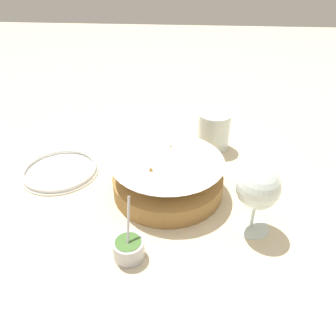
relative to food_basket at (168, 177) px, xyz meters
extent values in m
plane|color=beige|center=(0.00, -0.04, -0.04)|extent=(4.00, 4.00, 0.00)
cylinder|color=olive|center=(0.00, 0.00, -0.02)|extent=(0.26, 0.26, 0.05)
cone|color=white|center=(0.00, 0.00, 0.01)|extent=(0.26, 0.26, 0.09)
cylinder|color=#3D842D|center=(0.00, 0.00, -0.01)|extent=(0.20, 0.20, 0.01)
pyramid|color=#CC8E42|center=(0.06, 0.00, 0.02)|extent=(0.09, 0.09, 0.06)
pyramid|color=#CC8E42|center=(0.02, 0.05, 0.01)|extent=(0.09, 0.10, 0.05)
pyramid|color=#CC8E42|center=(-0.05, 0.03, 0.03)|extent=(0.05, 0.06, 0.07)
pyramid|color=#CC8E42|center=(-0.05, -0.04, 0.02)|extent=(0.07, 0.06, 0.05)
pyramid|color=#CC8E42|center=(0.00, 0.00, 0.02)|extent=(0.08, 0.09, 0.05)
cylinder|color=#B7B7BC|center=(-0.21, 0.06, -0.02)|extent=(0.06, 0.06, 0.04)
cylinder|color=#42702D|center=(-0.21, 0.06, -0.01)|extent=(0.05, 0.05, 0.03)
cylinder|color=#B7B7BC|center=(-0.20, 0.06, 0.03)|extent=(0.06, 0.01, 0.11)
cylinder|color=silver|center=(-0.11, -0.19, -0.04)|extent=(0.08, 0.08, 0.00)
cylinder|color=silver|center=(-0.11, -0.19, 0.00)|extent=(0.01, 0.01, 0.07)
sphere|color=silver|center=(-0.11, -0.19, 0.07)|extent=(0.09, 0.09, 0.09)
sphere|color=#E5B77F|center=(-0.11, -0.19, 0.06)|extent=(0.06, 0.06, 0.06)
cylinder|color=silver|center=(0.22, -0.12, 0.01)|extent=(0.09, 0.09, 0.11)
cylinder|color=gold|center=(0.22, -0.12, 0.00)|extent=(0.08, 0.08, 0.08)
torus|color=silver|center=(0.27, -0.12, 0.02)|extent=(0.07, 0.01, 0.07)
cylinder|color=white|center=(0.05, 0.29, -0.04)|extent=(0.20, 0.20, 0.01)
torus|color=white|center=(0.05, 0.29, -0.03)|extent=(0.19, 0.19, 0.01)
camera|label=1|loc=(-0.64, -0.05, 0.46)|focal=35.00mm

